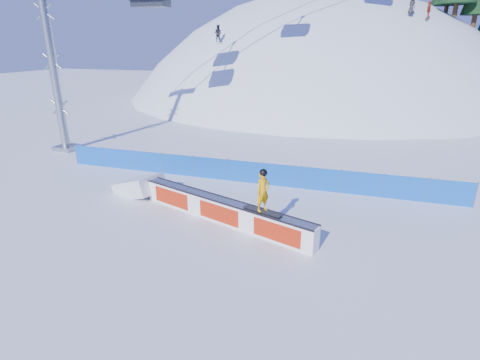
% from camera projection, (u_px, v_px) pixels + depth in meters
% --- Properties ---
extents(ground, '(160.00, 160.00, 0.00)m').
position_uv_depth(ground, '(215.00, 217.00, 16.35)').
color(ground, white).
rests_on(ground, ground).
extents(snow_hill, '(64.00, 64.00, 64.00)m').
position_uv_depth(snow_hill, '(312.00, 209.00, 60.13)').
color(snow_hill, silver).
rests_on(snow_hill, ground).
extents(safety_fence, '(22.05, 0.05, 1.30)m').
position_uv_depth(safety_fence, '(245.00, 172.00, 20.17)').
color(safety_fence, blue).
rests_on(safety_fence, ground).
extents(rail_box, '(8.34, 3.34, 1.03)m').
position_uv_depth(rail_box, '(223.00, 211.00, 15.72)').
color(rail_box, white).
rests_on(rail_box, ground).
extents(snow_ramp, '(2.86, 2.27, 1.55)m').
position_uv_depth(snow_ramp, '(140.00, 193.00, 18.89)').
color(snow_ramp, white).
rests_on(snow_ramp, ground).
extents(snowboarder, '(1.66, 0.82, 1.73)m').
position_uv_depth(snowboarder, '(263.00, 191.00, 14.14)').
color(snowboarder, black).
rests_on(snowboarder, rail_box).
extents(distant_skiers, '(20.59, 12.05, 7.80)m').
position_uv_depth(distant_skiers, '(336.00, 3.00, 38.90)').
color(distant_skiers, black).
rests_on(distant_skiers, ground).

